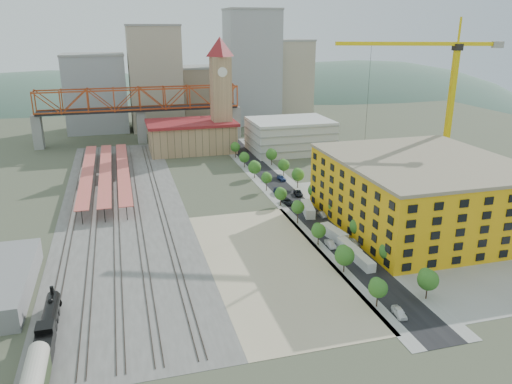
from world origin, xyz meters
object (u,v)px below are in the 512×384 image
object	(u,v)px
locomotive	(48,325)
site_trailer_d	(308,209)
site_trailer_a	(362,261)
tower_crane	(442,86)
site_trailer_c	(334,233)
car_0	(399,312)
site_trailer_b	(349,248)
construction_building	(421,193)
clock_tower	(221,84)

from	to	relation	value
locomotive	site_trailer_d	bearing A→B (deg)	33.96
site_trailer_a	tower_crane	bearing A→B (deg)	41.79
site_trailer_c	car_0	distance (m)	37.11
car_0	site_trailer_b	bearing A→B (deg)	90.30
site_trailer_d	car_0	distance (m)	55.48
site_trailer_d	site_trailer_c	bearing A→B (deg)	-78.47
construction_building	car_0	size ratio (longest dim) A/B	11.42
site_trailer_a	car_0	distance (m)	21.26
site_trailer_d	clock_tower	bearing A→B (deg)	106.99
tower_crane	clock_tower	bearing A→B (deg)	129.08
clock_tower	site_trailer_b	size ratio (longest dim) A/B	5.91
tower_crane	site_trailer_a	size ratio (longest dim) A/B	6.37
construction_building	site_trailer_c	bearing A→B (deg)	-175.39
site_trailer_b	car_0	size ratio (longest dim) A/B	1.99
site_trailer_c	site_trailer_d	world-z (taller)	site_trailer_d
site_trailer_d	locomotive	bearing A→B (deg)	-134.51
construction_building	site_trailer_c	xyz separation A→B (m)	(-26.00, -2.09, -8.08)
site_trailer_a	site_trailer_d	distance (m)	34.35
construction_building	site_trailer_c	world-z (taller)	construction_building
locomotive	site_trailer_c	xyz separation A→B (m)	(66.00, 26.04, -0.76)
clock_tower	site_trailer_b	xyz separation A→B (m)	(8.00, -111.12, -27.49)
site_trailer_d	site_trailer_a	bearing A→B (deg)	-78.47
tower_crane	site_trailer_d	size ratio (longest dim) A/B	5.39
construction_building	site_trailer_b	size ratio (longest dim) A/B	5.75
construction_building	site_trailer_a	bearing A→B (deg)	-145.25
site_trailer_a	site_trailer_b	world-z (taller)	site_trailer_b
construction_building	site_trailer_a	xyz separation A→B (m)	(-26.00, -18.03, -8.23)
clock_tower	site_trailer_d	world-z (taller)	clock_tower
tower_crane	site_trailer_b	bearing A→B (deg)	-140.85
site_trailer_c	site_trailer_d	bearing A→B (deg)	80.76
locomotive	tower_crane	bearing A→B (deg)	26.39
clock_tower	site_trailer_a	size ratio (longest dim) A/B	6.05
site_trailer_b	site_trailer_d	bearing A→B (deg)	87.21
locomotive	site_trailer_d	world-z (taller)	locomotive
clock_tower	site_trailer_c	world-z (taller)	clock_tower
construction_building	site_trailer_c	distance (m)	27.31
clock_tower	site_trailer_d	xyz separation A→B (m)	(8.00, -83.68, -27.31)
construction_building	tower_crane	distance (m)	44.71
site_trailer_b	site_trailer_c	bearing A→B (deg)	87.21
locomotive	site_trailer_a	xyz separation A→B (m)	(66.00, 10.10, -0.91)
construction_building	car_0	bearing A→B (deg)	-126.58
locomotive	site_trailer_a	distance (m)	66.77
construction_building	site_trailer_d	size ratio (longest dim) A/B	4.98
tower_crane	site_trailer_c	xyz separation A→B (m)	(-49.52, -31.27, -32.47)
locomotive	construction_building	bearing A→B (deg)	17.00
locomotive	clock_tower	bearing A→B (deg)	65.65
site_trailer_c	site_trailer_a	bearing A→B (deg)	-99.24
construction_building	tower_crane	size ratio (longest dim) A/B	0.92
clock_tower	site_trailer_b	distance (m)	114.75
locomotive	car_0	distance (m)	63.96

